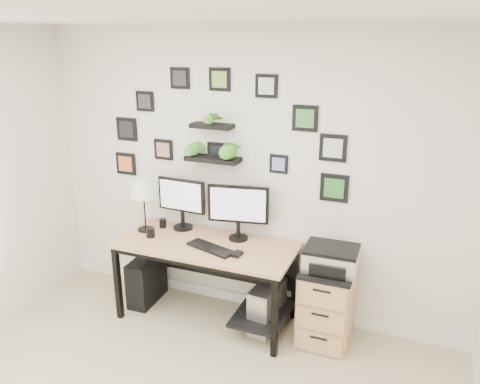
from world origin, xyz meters
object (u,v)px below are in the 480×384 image
at_px(monitor_left, 182,200).
at_px(printer, 331,258).
at_px(mug, 151,232).
at_px(desk, 211,255).
at_px(file_cabinet, 327,304).
at_px(pc_tower_black, 147,279).
at_px(table_lamp, 143,190).
at_px(pc_tower_grey, 267,307).
at_px(monitor_right, 238,208).

distance_m(monitor_left, printer, 1.48).
distance_m(monitor_left, mug, 0.41).
bearing_deg(desk, file_cabinet, 3.17).
height_order(monitor_left, file_cabinet, monitor_left).
relative_size(desk, monitor_left, 3.25).
distance_m(pc_tower_black, file_cabinet, 1.77).
xyz_separation_m(desk, pc_tower_black, (-0.71, 0.02, -0.40)).
bearing_deg(table_lamp, pc_tower_grey, -1.35).
bearing_deg(monitor_left, desk, -26.51).
xyz_separation_m(pc_tower_grey, file_cabinet, (0.51, 0.06, 0.12)).
bearing_deg(desk, pc_tower_black, 178.67).
height_order(desk, table_lamp, table_lamp).
relative_size(mug, printer, 0.21).
relative_size(monitor_right, pc_tower_grey, 1.19).
bearing_deg(pc_tower_black, desk, -3.28).
xyz_separation_m(monitor_right, table_lamp, (-0.89, -0.13, 0.10)).
xyz_separation_m(table_lamp, file_cabinet, (1.74, 0.03, -0.82)).
bearing_deg(desk, printer, 2.74).
relative_size(monitor_left, file_cabinet, 0.74).
distance_m(monitor_left, pc_tower_black, 0.89).
relative_size(monitor_right, file_cabinet, 0.81).
bearing_deg(monitor_right, pc_tower_black, -171.15).
bearing_deg(pc_tower_black, printer, -0.85).
distance_m(monitor_right, table_lamp, 0.91).
bearing_deg(mug, monitor_right, 17.99).
distance_m(desk, file_cabinet, 1.09).
bearing_deg(mug, monitor_left, 57.62).
relative_size(mug, file_cabinet, 0.13).
bearing_deg(monitor_right, mug, -162.01).
bearing_deg(monitor_right, desk, -141.48).
xyz_separation_m(monitor_right, file_cabinet, (0.85, -0.10, -0.72)).
bearing_deg(table_lamp, monitor_right, 8.10).
bearing_deg(table_lamp, desk, -2.61).
height_order(monitor_left, printer, monitor_left).
bearing_deg(monitor_right, table_lamp, -171.90).
distance_m(monitor_right, file_cabinet, 1.12).
distance_m(table_lamp, pc_tower_grey, 1.55).
bearing_deg(file_cabinet, monitor_left, 174.66).
xyz_separation_m(monitor_left, pc_tower_grey, (0.92, -0.19, -0.82)).
bearing_deg(desk, monitor_left, 153.49).
distance_m(monitor_right, pc_tower_grey, 0.91).
distance_m(monitor_left, table_lamp, 0.37).
height_order(pc_tower_black, file_cabinet, file_cabinet).
xyz_separation_m(file_cabinet, printer, (0.01, -0.01, 0.43)).
distance_m(desk, table_lamp, 0.87).
bearing_deg(printer, mug, -175.08).
xyz_separation_m(desk, mug, (-0.56, -0.09, 0.17)).
bearing_deg(monitor_right, monitor_left, 176.70).
bearing_deg(monitor_right, printer, -7.11).
bearing_deg(printer, monitor_right, 172.89).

